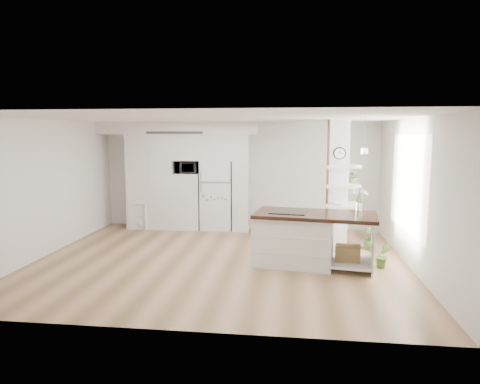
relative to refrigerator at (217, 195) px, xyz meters
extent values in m
cube|color=tan|center=(0.53, -2.68, -0.88)|extent=(7.00, 6.00, 0.01)
cube|color=white|center=(0.53, -2.68, 1.82)|extent=(7.00, 6.00, 0.04)
cube|color=silver|center=(0.53, 0.32, 0.47)|extent=(7.00, 0.04, 2.70)
cube|color=silver|center=(0.53, -5.68, 0.47)|extent=(7.00, 0.04, 2.70)
cube|color=silver|center=(-2.98, -2.68, 0.47)|extent=(0.04, 6.00, 2.70)
cube|color=silver|center=(4.03, -2.68, 0.47)|extent=(0.04, 6.00, 2.70)
cube|color=silver|center=(-1.68, -0.01, 0.32)|extent=(1.20, 0.65, 2.40)
cube|color=silver|center=(-0.75, -0.01, -0.17)|extent=(0.65, 0.65, 1.42)
cube|color=silver|center=(-0.75, -0.01, 1.20)|extent=(0.65, 0.65, 0.65)
cube|color=silver|center=(0.00, -0.01, 1.20)|extent=(0.85, 0.65, 0.65)
cube|color=silver|center=(0.62, -0.01, 0.32)|extent=(0.40, 0.65, 2.40)
cube|color=silver|center=(-0.97, -0.03, 1.67)|extent=(4.00, 0.70, 0.30)
cube|color=#262626|center=(-0.97, -0.37, 1.56)|extent=(1.40, 0.04, 0.06)
cube|color=white|center=(0.00, 0.00, 0.00)|extent=(0.78, 0.66, 1.75)
cube|color=#B2B2B7|center=(0.00, -0.34, 0.36)|extent=(0.78, 0.01, 0.03)
cube|color=silver|center=(2.82, -1.48, 0.47)|extent=(0.40, 0.40, 2.70)
cube|color=tan|center=(2.61, -1.48, 0.47)|extent=(0.02, 0.40, 2.70)
cube|color=tan|center=(2.82, -1.27, 0.47)|extent=(0.40, 0.02, 2.70)
cylinder|color=black|center=(2.82, -1.69, 1.14)|extent=(0.25, 0.03, 0.25)
cylinder|color=white|center=(2.82, -1.71, 1.14)|extent=(0.21, 0.01, 0.21)
plane|color=white|center=(4.00, -2.38, 0.62)|extent=(0.00, 2.40, 2.40)
cylinder|color=white|center=(2.23, -2.53, 1.24)|extent=(0.12, 0.12, 0.10)
cube|color=silver|center=(1.93, -2.74, -0.42)|extent=(1.53, 1.12, 0.91)
cube|color=silver|center=(2.95, -2.88, -0.76)|extent=(0.89, 1.02, 0.04)
cube|color=silver|center=(3.31, -2.93, -0.42)|extent=(0.16, 0.92, 0.91)
cube|color=black|center=(2.31, -2.79, 0.07)|extent=(2.30, 1.33, 0.07)
cube|color=black|center=(1.82, -2.72, 0.11)|extent=(0.72, 0.63, 0.01)
cube|color=olive|center=(2.90, -2.88, -0.60)|extent=(0.48, 0.38, 0.27)
cylinder|color=white|center=(3.08, -2.79, 0.21)|extent=(0.12, 0.12, 0.22)
cube|color=silver|center=(-2.26, -0.12, -0.54)|extent=(0.10, 0.33, 0.67)
cube|color=silver|center=(-1.74, -0.24, -0.54)|extent=(0.10, 0.33, 0.67)
cube|color=silver|center=(-2.00, -0.18, -0.22)|extent=(0.63, 0.44, 0.03)
cube|color=silver|center=(-2.00, -0.18, -0.51)|extent=(0.60, 0.44, 0.03)
sphere|color=white|center=(-1.93, -0.20, -0.71)|extent=(0.33, 0.33, 0.33)
imported|color=#3F692A|center=(3.52, -2.80, -0.64)|extent=(0.26, 0.21, 0.47)
imported|color=#3F692A|center=(3.52, -1.53, -0.64)|extent=(0.33, 0.33, 0.48)
imported|color=#2D2D2D|center=(-0.75, -0.06, 0.69)|extent=(0.54, 0.37, 0.30)
imported|color=#3F692A|center=(3.15, -1.38, 0.65)|extent=(0.27, 0.23, 0.30)
imported|color=white|center=(2.82, -1.78, 0.13)|extent=(0.22, 0.22, 0.05)
camera|label=1|loc=(1.88, -10.55, 1.54)|focal=32.00mm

